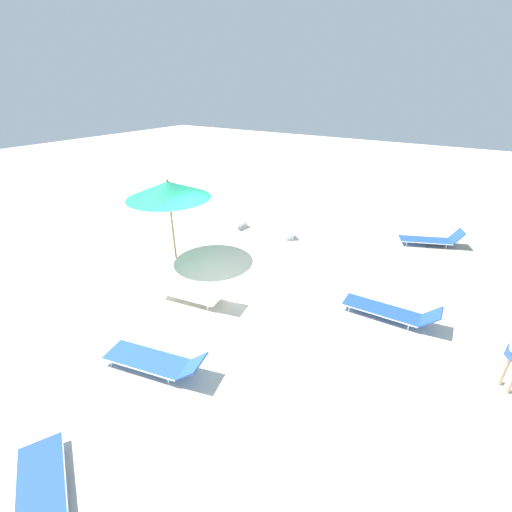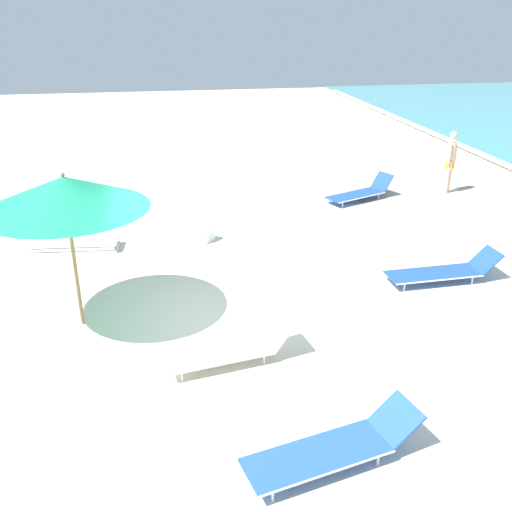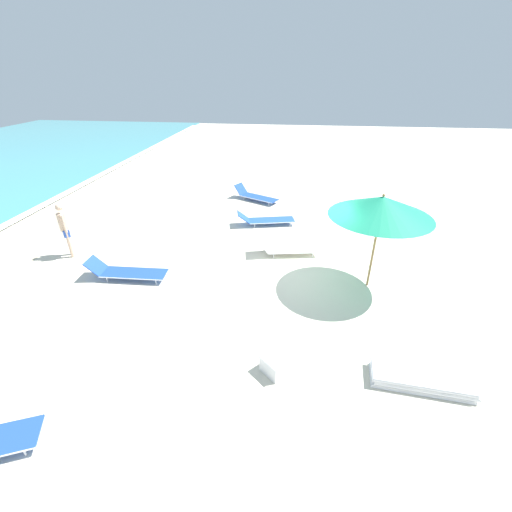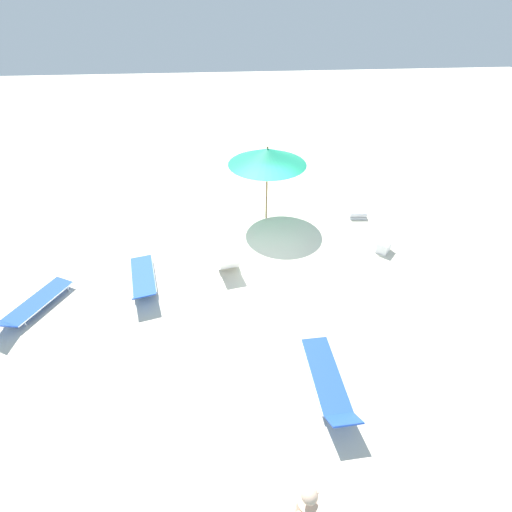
# 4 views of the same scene
# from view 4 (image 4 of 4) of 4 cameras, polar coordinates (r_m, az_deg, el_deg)

# --- Properties ---
(ground_plane) EXTENTS (60.00, 60.00, 0.16)m
(ground_plane) POSITION_cam_4_polar(r_m,az_deg,el_deg) (10.90, 1.24, 0.43)
(ground_plane) COLOR beige
(beach_umbrella) EXTENTS (2.58, 2.58, 2.64)m
(beach_umbrella) POSITION_cam_4_polar(r_m,az_deg,el_deg) (11.50, 1.91, 16.24)
(beach_umbrella) COLOR #9E7547
(beach_umbrella) RESTS_ON ground_plane
(lounger_stack) EXTENTS (0.78, 1.93, 0.24)m
(lounger_stack) POSITION_cam_4_polar(r_m,az_deg,el_deg) (13.65, 15.83, 8.32)
(lounger_stack) COLOR white
(lounger_stack) RESTS_ON ground_plane
(sun_lounger_under_umbrella) EXTENTS (0.69, 2.24, 0.57)m
(sun_lounger_under_umbrella) POSITION_cam_4_polar(r_m,az_deg,el_deg) (7.63, 11.98, -19.75)
(sun_lounger_under_umbrella) COLOR blue
(sun_lounger_under_umbrella) RESTS_ON ground_plane
(sun_lounger_beside_umbrella) EXTENTS (0.93, 2.02, 0.63)m
(sun_lounger_beside_umbrella) POSITION_cam_4_polar(r_m,az_deg,el_deg) (10.40, -5.15, 0.23)
(sun_lounger_beside_umbrella) COLOR white
(sun_lounger_beside_umbrella) RESTS_ON ground_plane
(sun_lounger_near_water_left) EXTENTS (1.50, 2.13, 0.61)m
(sun_lounger_near_water_left) POSITION_cam_4_polar(r_m,az_deg,el_deg) (10.51, -33.35, -6.79)
(sun_lounger_near_water_left) COLOR blue
(sun_lounger_near_water_left) RESTS_ON ground_plane
(sun_lounger_near_water_right) EXTENTS (1.08, 2.26, 0.53)m
(sun_lounger_near_water_right) POSITION_cam_4_polar(r_m,az_deg,el_deg) (10.03, -18.29, -3.65)
(sun_lounger_near_water_right) COLOR blue
(sun_lounger_near_water_right) RESTS_ON ground_plane
(cooler_box) EXTENTS (0.60, 0.61, 0.37)m
(cooler_box) POSITION_cam_4_polar(r_m,az_deg,el_deg) (11.49, 20.54, 1.52)
(cooler_box) COLOR white
(cooler_box) RESTS_ON ground_plane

